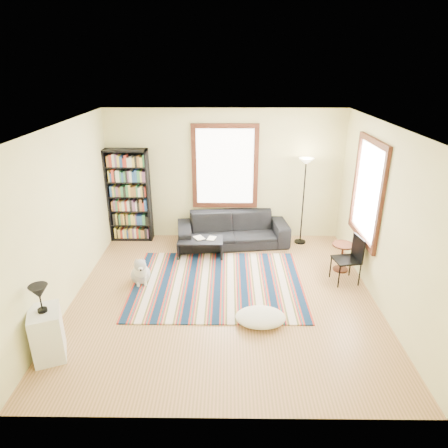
{
  "coord_description": "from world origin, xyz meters",
  "views": [
    {
      "loc": [
        0.07,
        -5.77,
        3.67
      ],
      "look_at": [
        0.0,
        0.5,
        1.1
      ],
      "focal_mm": 32.0,
      "sensor_mm": 36.0,
      "label": 1
    }
  ],
  "objects_px": {
    "folding_chair": "(346,260)",
    "sofa": "(233,230)",
    "side_table": "(342,257)",
    "dog": "(140,269)",
    "floor_lamp": "(303,202)",
    "white_cabinet": "(47,334)",
    "coffee_table": "(201,247)",
    "floor_cushion": "(260,317)",
    "bookshelf": "(129,196)"
  },
  "relations": [
    {
      "from": "folding_chair",
      "to": "sofa",
      "type": "bearing_deg",
      "value": 131.77
    },
    {
      "from": "side_table",
      "to": "dog",
      "type": "height_order",
      "value": "side_table"
    },
    {
      "from": "floor_lamp",
      "to": "white_cabinet",
      "type": "bearing_deg",
      "value": -137.17
    },
    {
      "from": "coffee_table",
      "to": "dog",
      "type": "bearing_deg",
      "value": -132.81
    },
    {
      "from": "coffee_table",
      "to": "floor_lamp",
      "type": "xyz_separation_m",
      "value": [
        2.13,
        0.66,
        0.75
      ]
    },
    {
      "from": "white_cabinet",
      "to": "floor_cushion",
      "type": "bearing_deg",
      "value": -6.89
    },
    {
      "from": "coffee_table",
      "to": "folding_chair",
      "type": "distance_m",
      "value": 2.83
    },
    {
      "from": "sofa",
      "to": "white_cabinet",
      "type": "distance_m",
      "value": 4.33
    },
    {
      "from": "coffee_table",
      "to": "bookshelf",
      "type": "bearing_deg",
      "value": 152.07
    },
    {
      "from": "folding_chair",
      "to": "white_cabinet",
      "type": "distance_m",
      "value": 4.88
    },
    {
      "from": "floor_lamp",
      "to": "folding_chair",
      "type": "xyz_separation_m",
      "value": [
        0.51,
        -1.66,
        -0.5
      ]
    },
    {
      "from": "side_table",
      "to": "coffee_table",
      "type": "bearing_deg",
      "value": 167.85
    },
    {
      "from": "coffee_table",
      "to": "folding_chair",
      "type": "xyz_separation_m",
      "value": [
        2.63,
        -1.0,
        0.25
      ]
    },
    {
      "from": "coffee_table",
      "to": "side_table",
      "type": "relative_size",
      "value": 1.67
    },
    {
      "from": "side_table",
      "to": "white_cabinet",
      "type": "xyz_separation_m",
      "value": [
        -4.5,
        -2.41,
        0.08
      ]
    },
    {
      "from": "folding_chair",
      "to": "dog",
      "type": "height_order",
      "value": "folding_chair"
    },
    {
      "from": "coffee_table",
      "to": "floor_cushion",
      "type": "bearing_deg",
      "value": -64.9
    },
    {
      "from": "coffee_table",
      "to": "white_cabinet",
      "type": "distance_m",
      "value": 3.5
    },
    {
      "from": "side_table",
      "to": "white_cabinet",
      "type": "relative_size",
      "value": 0.77
    },
    {
      "from": "floor_cushion",
      "to": "folding_chair",
      "type": "relative_size",
      "value": 0.89
    },
    {
      "from": "sofa",
      "to": "floor_cushion",
      "type": "relative_size",
      "value": 3.04
    },
    {
      "from": "sofa",
      "to": "side_table",
      "type": "height_order",
      "value": "sofa"
    },
    {
      "from": "floor_lamp",
      "to": "sofa",
      "type": "bearing_deg",
      "value": -176.11
    },
    {
      "from": "sofa",
      "to": "dog",
      "type": "distance_m",
      "value": 2.32
    },
    {
      "from": "sofa",
      "to": "side_table",
      "type": "relative_size",
      "value": 4.29
    },
    {
      "from": "coffee_table",
      "to": "folding_chair",
      "type": "height_order",
      "value": "folding_chair"
    },
    {
      "from": "bookshelf",
      "to": "floor_lamp",
      "type": "xyz_separation_m",
      "value": [
        3.69,
        -0.17,
        -0.07
      ]
    },
    {
      "from": "folding_chair",
      "to": "white_cabinet",
      "type": "relative_size",
      "value": 1.23
    },
    {
      "from": "sofa",
      "to": "dog",
      "type": "bearing_deg",
      "value": -142.55
    },
    {
      "from": "side_table",
      "to": "dog",
      "type": "relative_size",
      "value": 1.01
    },
    {
      "from": "sofa",
      "to": "white_cabinet",
      "type": "relative_size",
      "value": 3.31
    },
    {
      "from": "dog",
      "to": "floor_lamp",
      "type": "bearing_deg",
      "value": 13.76
    },
    {
      "from": "floor_lamp",
      "to": "white_cabinet",
      "type": "distance_m",
      "value": 5.41
    },
    {
      "from": "folding_chair",
      "to": "white_cabinet",
      "type": "xyz_separation_m",
      "value": [
        -4.45,
        -2.0,
        -0.08
      ]
    },
    {
      "from": "white_cabinet",
      "to": "floor_lamp",
      "type": "bearing_deg",
      "value": 21.14
    },
    {
      "from": "floor_cushion",
      "to": "floor_lamp",
      "type": "height_order",
      "value": "floor_lamp"
    },
    {
      "from": "white_cabinet",
      "to": "dog",
      "type": "relative_size",
      "value": 1.31
    },
    {
      "from": "folding_chair",
      "to": "coffee_table",
      "type": "bearing_deg",
      "value": 149.22
    },
    {
      "from": "white_cabinet",
      "to": "dog",
      "type": "height_order",
      "value": "white_cabinet"
    },
    {
      "from": "floor_cushion",
      "to": "folding_chair",
      "type": "height_order",
      "value": "folding_chair"
    },
    {
      "from": "side_table",
      "to": "white_cabinet",
      "type": "height_order",
      "value": "white_cabinet"
    },
    {
      "from": "coffee_table",
      "to": "side_table",
      "type": "distance_m",
      "value": 2.75
    },
    {
      "from": "sofa",
      "to": "coffee_table",
      "type": "distance_m",
      "value": 0.88
    },
    {
      "from": "bookshelf",
      "to": "coffee_table",
      "type": "relative_size",
      "value": 2.22
    },
    {
      "from": "folding_chair",
      "to": "floor_lamp",
      "type": "bearing_deg",
      "value": 97.0
    },
    {
      "from": "side_table",
      "to": "dog",
      "type": "distance_m",
      "value": 3.71
    },
    {
      "from": "floor_cushion",
      "to": "coffee_table",
      "type": "bearing_deg",
      "value": 115.1
    },
    {
      "from": "sofa",
      "to": "folding_chair",
      "type": "distance_m",
      "value": 2.52
    },
    {
      "from": "sofa",
      "to": "dog",
      "type": "height_order",
      "value": "sofa"
    },
    {
      "from": "dog",
      "to": "coffee_table",
      "type": "bearing_deg",
      "value": 31.9
    }
  ]
}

